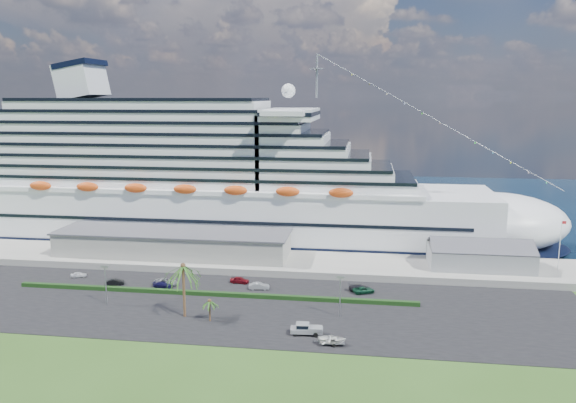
# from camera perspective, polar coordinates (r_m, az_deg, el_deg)

# --- Properties ---
(ground) EXTENTS (420.00, 420.00, 0.00)m
(ground) POSITION_cam_1_polar(r_m,az_deg,el_deg) (107.43, -5.93, -12.67)
(ground) COLOR #2D4F1A
(ground) RESTS_ON ground
(asphalt_lot) EXTENTS (140.00, 38.00, 0.12)m
(asphalt_lot) POSITION_cam_1_polar(r_m,az_deg,el_deg) (117.31, -4.62, -10.56)
(asphalt_lot) COLOR black
(asphalt_lot) RESTS_ON ground
(wharf) EXTENTS (240.00, 20.00, 1.80)m
(wharf) POSITION_cam_1_polar(r_m,az_deg,el_deg) (143.93, -2.09, -6.14)
(wharf) COLOR gray
(wharf) RESTS_ON ground
(water) EXTENTS (420.00, 160.00, 0.02)m
(water) POSITION_cam_1_polar(r_m,az_deg,el_deg) (230.88, 1.84, 0.04)
(water) COLOR black
(water) RESTS_ON ground
(cruise_ship) EXTENTS (191.00, 38.00, 54.00)m
(cruise_ship) POSITION_cam_1_polar(r_m,az_deg,el_deg) (168.11, -7.93, 1.73)
(cruise_ship) COLOR silver
(cruise_ship) RESTS_ON ground
(terminal_building) EXTENTS (61.00, 15.00, 6.30)m
(terminal_building) POSITION_cam_1_polar(r_m,az_deg,el_deg) (149.14, -11.62, -4.11)
(terminal_building) COLOR gray
(terminal_building) RESTS_ON wharf
(port_shed) EXTENTS (24.00, 12.31, 7.37)m
(port_shed) POSITION_cam_1_polar(r_m,az_deg,el_deg) (143.51, 18.89, -5.31)
(port_shed) COLOR gray
(port_shed) RESTS_ON wharf
(flagpole) EXTENTS (1.08, 0.16, 12.00)m
(flagpole) POSITION_cam_1_polar(r_m,az_deg,el_deg) (147.08, 25.91, -3.88)
(flagpole) COLOR silver
(flagpole) RESTS_ON wharf
(hedge) EXTENTS (88.00, 1.10, 0.90)m
(hedge) POSITION_cam_1_polar(r_m,az_deg,el_deg) (123.55, -7.78, -9.26)
(hedge) COLOR black
(hedge) RESTS_ON asphalt_lot
(lamp_post_left) EXTENTS (1.60, 0.35, 8.27)m
(lamp_post_left) POSITION_cam_1_polar(r_m,az_deg,el_deg) (121.93, -18.04, -7.60)
(lamp_post_left) COLOR gray
(lamp_post_left) RESTS_ON asphalt_lot
(lamp_post_right) EXTENTS (1.60, 0.35, 8.27)m
(lamp_post_right) POSITION_cam_1_polar(r_m,az_deg,el_deg) (110.14, 5.32, -9.07)
(lamp_post_right) COLOR gray
(lamp_post_right) RESTS_ON asphalt_lot
(palm_tall) EXTENTS (8.82, 8.82, 11.13)m
(palm_tall) POSITION_cam_1_polar(r_m,az_deg,el_deg) (110.53, -10.60, -7.03)
(palm_tall) COLOR #47301E
(palm_tall) RESTS_ON ground
(palm_short) EXTENTS (3.53, 3.53, 4.56)m
(palm_short) POSITION_cam_1_polar(r_m,az_deg,el_deg) (109.40, -7.98, -10.21)
(palm_short) COLOR #47301E
(palm_short) RESTS_ON ground
(parked_car_0) EXTENTS (3.91, 2.64, 1.24)m
(parked_car_0) POSITION_cam_1_polar(r_m,az_deg,el_deg) (143.20, -20.49, -6.98)
(parked_car_0) COLOR white
(parked_car_0) RESTS_ON asphalt_lot
(parked_car_1) EXTENTS (4.33, 2.55, 1.35)m
(parked_car_1) POSITION_cam_1_polar(r_m,az_deg,el_deg) (134.88, -17.16, -7.83)
(parked_car_1) COLOR black
(parked_car_1) RESTS_ON asphalt_lot
(parked_car_2) EXTENTS (5.39, 2.52, 1.49)m
(parked_car_2) POSITION_cam_1_polar(r_m,az_deg,el_deg) (131.83, -12.33, -7.99)
(parked_car_2) COLOR gray
(parked_car_2) RESTS_ON asphalt_lot
(parked_car_3) EXTENTS (4.53, 2.25, 1.27)m
(parked_car_3) POSITION_cam_1_polar(r_m,az_deg,el_deg) (130.34, -12.61, -8.27)
(parked_car_3) COLOR #13113B
(parked_car_3) RESTS_ON asphalt_lot
(parked_car_4) EXTENTS (4.51, 2.18, 1.49)m
(parked_car_4) POSITION_cam_1_polar(r_m,az_deg,el_deg) (130.62, -4.94, -7.95)
(parked_car_4) COLOR maroon
(parked_car_4) RESTS_ON asphalt_lot
(parked_car_5) EXTENTS (4.74, 2.24, 1.50)m
(parked_car_5) POSITION_cam_1_polar(r_m,az_deg,el_deg) (126.35, -2.96, -8.57)
(parked_car_5) COLOR #9A9DA1
(parked_car_5) RESTS_ON asphalt_lot
(parked_car_6) EXTENTS (5.30, 3.99, 1.34)m
(parked_car_6) POSITION_cam_1_polar(r_m,az_deg,el_deg) (125.02, 7.70, -8.91)
(parked_car_6) COLOR #0E3B26
(parked_car_6) RESTS_ON asphalt_lot
(parked_car_7) EXTENTS (5.33, 2.85, 1.47)m
(parked_car_7) POSITION_cam_1_polar(r_m,az_deg,el_deg) (126.24, 7.34, -8.67)
(parked_car_7) COLOR black
(parked_car_7) RESTS_ON asphalt_lot
(pickup_truck) EXTENTS (5.97, 2.58, 2.06)m
(pickup_truck) POSITION_cam_1_polar(r_m,az_deg,el_deg) (103.60, 1.85, -12.77)
(pickup_truck) COLOR black
(pickup_truck) RESTS_ON asphalt_lot
(boat_trailer) EXTENTS (5.60, 3.74, 1.59)m
(boat_trailer) POSITION_cam_1_polar(r_m,az_deg,el_deg) (99.89, 4.49, -13.77)
(boat_trailer) COLOR gray
(boat_trailer) RESTS_ON asphalt_lot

